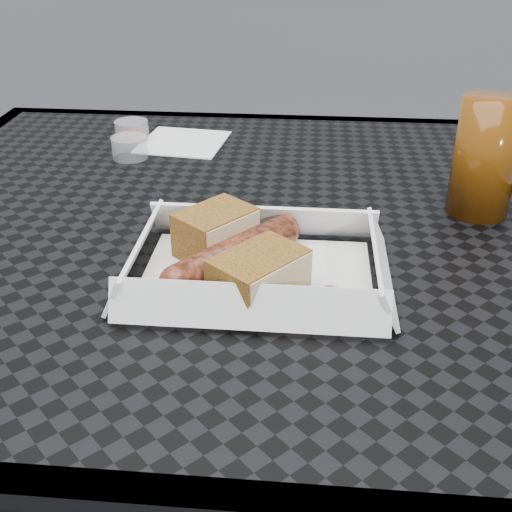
{
  "coord_description": "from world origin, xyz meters",
  "views": [
    {
      "loc": [
        0.12,
        -0.66,
        1.07
      ],
      "look_at": [
        0.07,
        -0.14,
        0.78
      ],
      "focal_mm": 45.0,
      "sensor_mm": 36.0,
      "label": 1
    }
  ],
  "objects_px": {
    "patio_table": "(206,273)",
    "drink_glass": "(485,157)",
    "food_tray": "(257,276)",
    "bratwurst": "(234,254)"
  },
  "relations": [
    {
      "from": "food_tray",
      "to": "bratwurst",
      "type": "height_order",
      "value": "bratwurst"
    },
    {
      "from": "bratwurst",
      "to": "drink_glass",
      "type": "bearing_deg",
      "value": 31.54
    },
    {
      "from": "patio_table",
      "to": "drink_glass",
      "type": "bearing_deg",
      "value": 7.54
    },
    {
      "from": "patio_table",
      "to": "drink_glass",
      "type": "height_order",
      "value": "drink_glass"
    },
    {
      "from": "food_tray",
      "to": "drink_glass",
      "type": "distance_m",
      "value": 0.3
    },
    {
      "from": "drink_glass",
      "to": "bratwurst",
      "type": "bearing_deg",
      "value": -148.46
    },
    {
      "from": "patio_table",
      "to": "food_tray",
      "type": "xyz_separation_m",
      "value": [
        0.07,
        -0.13,
        0.08
      ]
    },
    {
      "from": "bratwurst",
      "to": "food_tray",
      "type": "bearing_deg",
      "value": -19.46
    },
    {
      "from": "food_tray",
      "to": "bratwurst",
      "type": "xyz_separation_m",
      "value": [
        -0.02,
        0.01,
        0.02
      ]
    },
    {
      "from": "bratwurst",
      "to": "patio_table",
      "type": "bearing_deg",
      "value": 112.55
    }
  ]
}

